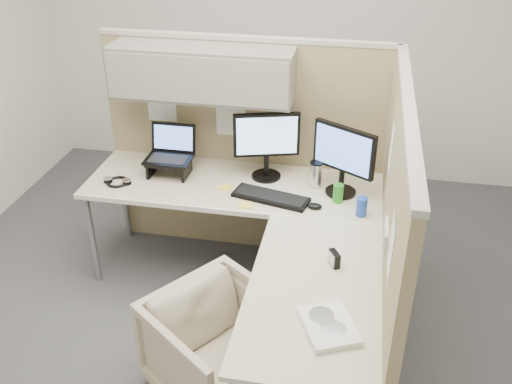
% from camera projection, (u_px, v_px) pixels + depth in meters
% --- Properties ---
extents(ground, '(4.50, 4.50, 0.00)m').
position_uv_depth(ground, '(234.00, 322.00, 3.72)').
color(ground, '#424248').
rests_on(ground, ground).
extents(partition_back, '(2.00, 0.36, 1.63)m').
position_uv_depth(partition_back, '(227.00, 115.00, 3.91)').
color(partition_back, '#978862').
rests_on(partition_back, ground).
extents(partition_right, '(0.07, 2.03, 1.63)m').
position_uv_depth(partition_right, '(389.00, 239.00, 3.11)').
color(partition_right, '#978862').
rests_on(partition_right, ground).
extents(desk, '(2.00, 1.98, 0.73)m').
position_uv_depth(desk, '(256.00, 226.00, 3.46)').
color(desk, beige).
rests_on(desk, ground).
extents(office_chair, '(0.88, 0.89, 0.67)m').
position_uv_depth(office_chair, '(219.00, 343.00, 3.09)').
color(office_chair, beige).
rests_on(office_chair, ground).
extents(monitor_left, '(0.43, 0.20, 0.47)m').
position_uv_depth(monitor_left, '(267.00, 141.00, 3.77)').
color(monitor_left, black).
rests_on(monitor_left, desk).
extents(monitor_right, '(0.40, 0.25, 0.47)m').
position_uv_depth(monitor_right, '(343.00, 155.00, 3.59)').
color(monitor_right, black).
rests_on(monitor_right, desk).
extents(laptop_station, '(0.31, 0.27, 0.33)m').
position_uv_depth(laptop_station, '(170.00, 157.00, 3.90)').
color(laptop_station, black).
rests_on(laptop_station, desk).
extents(keyboard, '(0.52, 0.27, 0.02)m').
position_uv_depth(keyboard, '(271.00, 197.00, 3.65)').
color(keyboard, black).
rests_on(keyboard, desk).
extents(mouse, '(0.10, 0.06, 0.03)m').
position_uv_depth(mouse, '(315.00, 206.00, 3.55)').
color(mouse, black).
rests_on(mouse, desk).
extents(travel_mug, '(0.09, 0.09, 0.18)m').
position_uv_depth(travel_mug, '(316.00, 174.00, 3.75)').
color(travel_mug, silver).
rests_on(travel_mug, desk).
extents(soda_can_green, '(0.07, 0.07, 0.12)m').
position_uv_depth(soda_can_green, '(362.00, 207.00, 3.46)').
color(soda_can_green, '#1E3FA5').
rests_on(soda_can_green, desk).
extents(soda_can_silver, '(0.07, 0.07, 0.12)m').
position_uv_depth(soda_can_silver, '(338.00, 193.00, 3.60)').
color(soda_can_silver, '#268C1E').
rests_on(soda_can_silver, desk).
extents(sticky_note_d, '(0.09, 0.09, 0.01)m').
position_uv_depth(sticky_note_d, '(226.00, 187.00, 3.78)').
color(sticky_note_d, yellow).
rests_on(sticky_note_d, desk).
extents(sticky_note_b, '(0.08, 0.08, 0.01)m').
position_uv_depth(sticky_note_b, '(246.00, 205.00, 3.58)').
color(sticky_note_b, yellow).
rests_on(sticky_note_b, desk).
extents(headphones, '(0.19, 0.15, 0.03)m').
position_uv_depth(headphones, '(118.00, 182.00, 3.83)').
color(headphones, black).
rests_on(headphones, desk).
extents(paper_stack, '(0.32, 0.35, 0.03)m').
position_uv_depth(paper_stack, '(329.00, 326.00, 2.63)').
color(paper_stack, white).
rests_on(paper_stack, desk).
extents(desk_clock, '(0.07, 0.09, 0.08)m').
position_uv_depth(desk_clock, '(334.00, 259.00, 3.03)').
color(desk_clock, black).
rests_on(desk_clock, desk).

